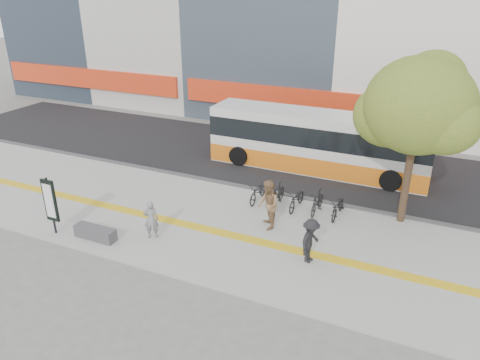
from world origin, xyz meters
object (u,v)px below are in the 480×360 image
at_px(signboard, 50,201).
at_px(pedestrian_tan, 268,205).
at_px(seated_woman, 151,219).
at_px(bus, 317,143).
at_px(street_tree, 418,107).
at_px(pedestrian_dark, 310,241).
at_px(bench, 95,233).

relative_size(signboard, pedestrian_tan, 1.16).
bearing_deg(seated_woman, bus, -142.15).
xyz_separation_m(street_tree, pedestrian_dark, (-2.40, -4.25, -3.66)).
distance_m(street_tree, bus, 6.55).
bearing_deg(pedestrian_tan, street_tree, 90.76).
xyz_separation_m(bench, pedestrian_tan, (5.32, 3.27, 0.72)).
height_order(signboard, street_tree, street_tree).
distance_m(signboard, pedestrian_tan, 7.79).
relative_size(bench, signboard, 0.73).
height_order(bench, pedestrian_tan, pedestrian_tan).
bearing_deg(signboard, bench, 10.81).
xyz_separation_m(bench, street_tree, (9.78, 6.02, 4.21)).
xyz_separation_m(signboard, pedestrian_tan, (6.92, 3.57, -0.34)).
relative_size(bench, pedestrian_dark, 1.04).
bearing_deg(pedestrian_dark, street_tree, -19.62).
bearing_deg(pedestrian_dark, pedestrian_tan, 63.76).
height_order(bench, signboard, signboard).
relative_size(pedestrian_tan, pedestrian_dark, 1.23).
relative_size(bench, seated_woman, 1.11).
xyz_separation_m(street_tree, pedestrian_tan, (-4.46, -2.76, -3.49)).
bearing_deg(pedestrian_tan, bench, -89.41).
xyz_separation_m(pedestrian_tan, pedestrian_dark, (2.06, -1.50, -0.18)).
height_order(bus, pedestrian_tan, bus).
xyz_separation_m(street_tree, seated_woman, (-7.98, -5.11, -3.71)).
relative_size(seated_woman, pedestrian_dark, 0.93).
xyz_separation_m(street_tree, bus, (-4.41, 3.68, -3.14)).
xyz_separation_m(signboard, seated_woman, (3.40, 1.22, -0.57)).
relative_size(signboard, seated_woman, 1.53).
relative_size(bench, bus, 0.15).
xyz_separation_m(bench, signboard, (-1.60, -0.31, 1.06)).
distance_m(signboard, pedestrian_dark, 9.23).
height_order(bench, pedestrian_dark, pedestrian_dark).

